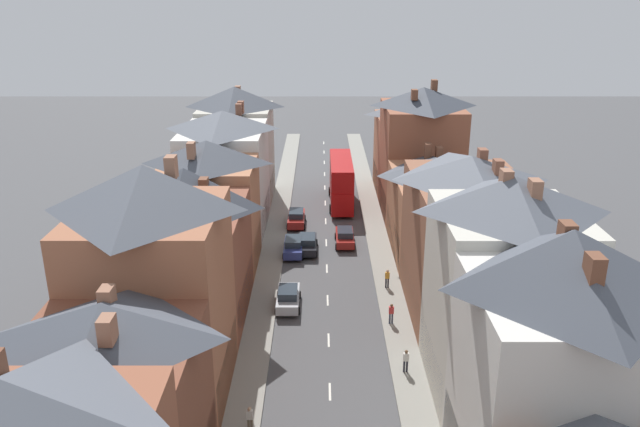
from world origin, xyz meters
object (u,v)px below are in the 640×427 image
car_near_blue (287,297)px  pedestrian_mid_left (249,418)px  car_mid_white (293,246)px  pedestrian_far_left (391,313)px  car_parked_right_a (344,237)px  pedestrian_far_right (387,278)px  car_near_silver (307,243)px  car_mid_black (296,218)px  double_decker_bus_lead (340,181)px  pedestrian_mid_right (405,360)px

car_near_blue → pedestrian_mid_left: size_ratio=2.62×
car_near_blue → car_mid_white: bearing=90.0°
pedestrian_far_left → car_mid_white: bearing=120.5°
car_parked_right_a → pedestrian_far_right: size_ratio=2.68×
car_near_silver → pedestrian_far_right: 10.37m
car_mid_black → pedestrian_far_left: 22.05m
double_decker_bus_lead → car_near_silver: double_decker_bus_lead is taller
pedestrian_mid_left → pedestrian_mid_right: (9.42, 5.75, 0.00)m
pedestrian_mid_right → pedestrian_far_right: 12.06m
car_parked_right_a → pedestrian_mid_left: pedestrian_mid_left is taller
car_parked_right_a → pedestrian_far_left: bearing=-79.6°
car_parked_right_a → pedestrian_mid_right: 21.88m
double_decker_bus_lead → car_mid_white: double_decker_bus_lead is taller
car_mid_white → car_mid_black: bearing=90.0°
car_mid_white → pedestrian_mid_left: bearing=-93.2°
car_parked_right_a → pedestrian_far_left: pedestrian_far_left is taller
car_mid_white → pedestrian_mid_left: pedestrian_mid_left is taller
double_decker_bus_lead → car_parked_right_a: (0.01, -12.01, -2.00)m
car_mid_white → pedestrian_mid_left: size_ratio=2.76×
car_near_silver → pedestrian_mid_left: pedestrian_mid_left is taller
car_near_silver → pedestrian_far_right: pedestrian_far_right is taller
car_near_blue → car_mid_white: car_mid_white is taller
car_near_silver → pedestrian_far_right: bearing=-49.5°
pedestrian_mid_left → pedestrian_far_left: same height
car_mid_white → pedestrian_mid_right: bearing=-67.5°
double_decker_bus_lead → car_parked_right_a: bearing=-90.0°
pedestrian_far_right → car_mid_white: bearing=138.0°
car_near_silver → pedestrian_far_left: bearing=-65.0°
double_decker_bus_lead → pedestrian_mid_right: (3.12, -33.66, -1.78)m
car_mid_black → pedestrian_far_right: bearing=-61.4°
car_parked_right_a → pedestrian_mid_right: bearing=-81.8°
pedestrian_far_left → pedestrian_mid_left: bearing=-127.5°
pedestrian_far_left → car_near_blue: bearing=159.8°
car_near_silver → car_parked_right_a: size_ratio=1.04×
pedestrian_mid_left → pedestrian_far_right: 20.16m
pedestrian_mid_right → double_decker_bus_lead: bearing=95.3°
car_mid_black → car_mid_white: (0.00, -7.54, -0.01)m
car_mid_black → pedestrian_mid_right: size_ratio=2.78×
double_decker_bus_lead → pedestrian_far_right: 21.90m
double_decker_bus_lead → pedestrian_mid_left: 39.96m
car_near_blue → car_mid_black: size_ratio=0.94×
double_decker_bus_lead → car_mid_white: 15.31m
pedestrian_mid_right → pedestrian_far_right: size_ratio=1.00×
car_near_blue → car_mid_black: (-0.00, 17.81, 0.03)m
car_near_silver → pedestrian_mid_right: pedestrian_mid_right is taller
car_mid_black → pedestrian_far_right: 16.81m
car_parked_right_a → car_near_silver: bearing=-154.6°
car_mid_white → pedestrian_mid_right: (8.01, -19.29, 0.19)m
car_near_silver → car_parked_right_a: (3.60, 1.71, 0.00)m
car_parked_right_a → car_mid_black: car_mid_black is taller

